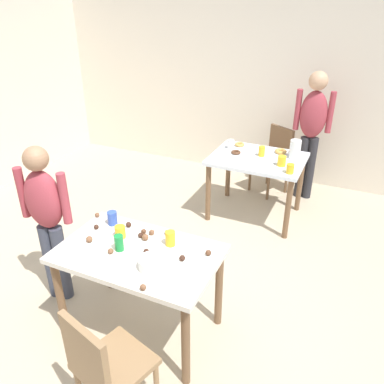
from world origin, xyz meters
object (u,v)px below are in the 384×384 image
at_px(mixing_bowl, 153,264).
at_px(soda_can, 119,243).
at_px(chair_near_table, 104,364).
at_px(person_girl_near, 47,214).
at_px(pitcher_far, 295,149).
at_px(person_adult_far, 312,125).
at_px(chair_far_table, 274,156).
at_px(dining_table_far, 257,166).
at_px(dining_table_near, 139,263).

bearing_deg(mixing_bowl, soda_can, 165.42).
height_order(chair_near_table, soda_can, soda_can).
distance_m(person_girl_near, pitcher_far, 2.71).
bearing_deg(person_girl_near, pitcher_far, 55.50).
height_order(chair_near_table, person_adult_far, person_adult_far).
bearing_deg(mixing_bowl, chair_far_table, 87.68).
relative_size(dining_table_far, mixing_bowl, 5.45).
bearing_deg(chair_far_table, person_girl_near, -112.68).
xyz_separation_m(dining_table_far, chair_near_table, (-0.08, -2.85, -0.15)).
relative_size(dining_table_far, person_girl_near, 0.74).
distance_m(chair_far_table, soda_can, 2.95).
bearing_deg(dining_table_far, chair_far_table, 87.70).
bearing_deg(mixing_bowl, chair_near_table, -89.09).
relative_size(chair_far_table, mixing_bowl, 4.56).
bearing_deg(chair_far_table, mixing_bowl, -92.32).
bearing_deg(dining_table_near, person_adult_far, 75.44).
bearing_deg(soda_can, mixing_bowl, -14.58).
distance_m(dining_table_far, mixing_bowl, 2.24).
bearing_deg(chair_near_table, pitcher_far, 81.25).
distance_m(chair_near_table, soda_can, 0.84).
xyz_separation_m(dining_table_near, person_girl_near, (-0.87, 0.03, 0.20)).
xyz_separation_m(dining_table_far, mixing_bowl, (-0.09, -2.23, 0.15)).
bearing_deg(chair_far_table, dining_table_far, -92.30).
distance_m(dining_table_near, chair_far_table, 2.88).
height_order(person_girl_near, mixing_bowl, person_girl_near).
bearing_deg(soda_can, chair_far_table, 81.21).
distance_m(chair_near_table, pitcher_far, 3.05).
distance_m(dining_table_near, person_girl_near, 0.89).
distance_m(dining_table_near, soda_can, 0.22).
height_order(chair_far_table, pitcher_far, pitcher_far).
bearing_deg(dining_table_far, dining_table_near, -97.71).
bearing_deg(chair_far_table, chair_near_table, -91.77).
relative_size(person_adult_far, pitcher_far, 7.61).
distance_m(dining_table_far, person_adult_far, 0.92).
bearing_deg(dining_table_far, person_adult_far, 58.20).
distance_m(chair_near_table, chair_far_table, 3.60).
height_order(person_girl_near, soda_can, person_girl_near).
distance_m(chair_far_table, person_girl_near, 3.09).
distance_m(chair_far_table, pitcher_far, 0.78).
xyz_separation_m(chair_near_table, person_adult_far, (0.53, 3.58, 0.48)).
bearing_deg(chair_near_table, person_adult_far, 81.53).
relative_size(person_adult_far, mixing_bowl, 8.47).
distance_m(person_adult_far, pitcher_far, 0.60).
distance_m(mixing_bowl, soda_can, 0.34).
distance_m(chair_far_table, person_adult_far, 0.64).
relative_size(chair_near_table, pitcher_far, 4.09).
bearing_deg(person_adult_far, chair_far_table, 177.63).
xyz_separation_m(dining_table_far, person_adult_far, (0.45, 0.73, 0.34)).
bearing_deg(dining_table_near, dining_table_far, 82.29).
bearing_deg(person_adult_far, dining_table_near, -104.56).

